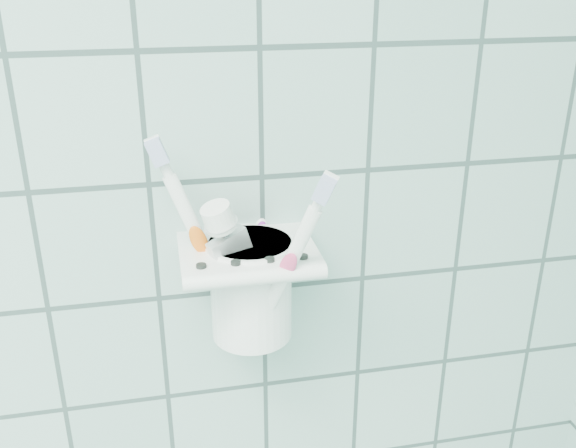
{
  "coord_description": "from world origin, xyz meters",
  "views": [
    {
      "loc": [
        0.58,
        0.59,
        1.59
      ],
      "look_at": [
        0.68,
        1.1,
        1.37
      ],
      "focal_mm": 40.0,
      "sensor_mm": 36.0,
      "label": 1
    }
  ],
  "objects_px": {
    "toothbrush_orange": "(253,243)",
    "toothpaste_tube": "(258,249)",
    "cup": "(251,285)",
    "toothbrush_pink": "(238,233)",
    "toothbrush_blue": "(237,242)",
    "holder_bracket": "(247,255)"
  },
  "relations": [
    {
      "from": "toothpaste_tube",
      "to": "toothbrush_orange",
      "type": "bearing_deg",
      "value": -134.71
    },
    {
      "from": "cup",
      "to": "toothpaste_tube",
      "type": "bearing_deg",
      "value": -2.0
    },
    {
      "from": "toothbrush_blue",
      "to": "toothpaste_tube",
      "type": "xyz_separation_m",
      "value": [
        0.02,
        0.0,
        -0.01
      ]
    },
    {
      "from": "toothbrush_orange",
      "to": "holder_bracket",
      "type": "bearing_deg",
      "value": 128.87
    },
    {
      "from": "holder_bracket",
      "to": "toothbrush_orange",
      "type": "relative_size",
      "value": 0.64
    },
    {
      "from": "toothbrush_blue",
      "to": "toothbrush_orange",
      "type": "xyz_separation_m",
      "value": [
        0.01,
        -0.02,
        0.01
      ]
    },
    {
      "from": "holder_bracket",
      "to": "toothbrush_pink",
      "type": "bearing_deg",
      "value": -169.85
    },
    {
      "from": "toothbrush_blue",
      "to": "holder_bracket",
      "type": "bearing_deg",
      "value": -21.19
    },
    {
      "from": "cup",
      "to": "toothbrush_blue",
      "type": "distance_m",
      "value": 0.05
    },
    {
      "from": "holder_bracket",
      "to": "toothbrush_orange",
      "type": "height_order",
      "value": "toothbrush_orange"
    },
    {
      "from": "toothbrush_orange",
      "to": "toothpaste_tube",
      "type": "height_order",
      "value": "toothbrush_orange"
    },
    {
      "from": "cup",
      "to": "holder_bracket",
      "type": "bearing_deg",
      "value": -128.09
    },
    {
      "from": "cup",
      "to": "toothbrush_blue",
      "type": "bearing_deg",
      "value": -174.97
    },
    {
      "from": "cup",
      "to": "toothbrush_blue",
      "type": "height_order",
      "value": "toothbrush_blue"
    },
    {
      "from": "toothpaste_tube",
      "to": "toothbrush_blue",
      "type": "bearing_deg",
      "value": 158.23
    },
    {
      "from": "toothbrush_pink",
      "to": "toothbrush_orange",
      "type": "distance_m",
      "value": 0.02
    },
    {
      "from": "toothbrush_orange",
      "to": "toothpaste_tube",
      "type": "bearing_deg",
      "value": 97.02
    },
    {
      "from": "cup",
      "to": "toothbrush_pink",
      "type": "bearing_deg",
      "value": -153.8
    },
    {
      "from": "cup",
      "to": "toothbrush_blue",
      "type": "xyz_separation_m",
      "value": [
        -0.01,
        -0.0,
        0.05
      ]
    },
    {
      "from": "toothbrush_blue",
      "to": "toothpaste_tube",
      "type": "bearing_deg",
      "value": 0.23
    },
    {
      "from": "holder_bracket",
      "to": "toothbrush_blue",
      "type": "height_order",
      "value": "toothbrush_blue"
    },
    {
      "from": "toothbrush_pink",
      "to": "cup",
      "type": "bearing_deg",
      "value": 26.38
    }
  ]
}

